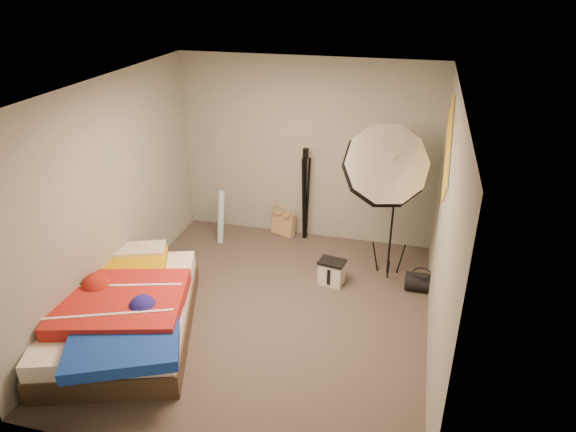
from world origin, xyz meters
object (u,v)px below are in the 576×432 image
(wrapping_roll, at_px, (221,217))
(duffel_bag, at_px, (421,282))
(camera_tripod, at_px, (305,188))
(tote_bag, at_px, (284,223))
(photo_umbrella, at_px, (385,167))
(camera_case, at_px, (332,273))
(bed, at_px, (122,311))

(wrapping_roll, relative_size, duffel_bag, 2.05)
(camera_tripod, bearing_deg, duffel_bag, -30.11)
(wrapping_roll, distance_m, camera_tripod, 1.23)
(camera_tripod, bearing_deg, tote_bag, 174.70)
(wrapping_roll, xyz_separation_m, photo_umbrella, (2.19, -0.43, 1.10))
(camera_case, bearing_deg, wrapping_roll, 167.72)
(camera_case, bearing_deg, bed, -132.60)
(camera_tripod, bearing_deg, photo_umbrella, -36.75)
(tote_bag, height_order, photo_umbrella, photo_umbrella)
(tote_bag, height_order, bed, bed)
(tote_bag, bearing_deg, bed, -89.19)
(wrapping_roll, bearing_deg, tote_bag, 27.70)
(tote_bag, relative_size, camera_case, 1.23)
(wrapping_roll, relative_size, bed, 0.32)
(camera_case, relative_size, photo_umbrella, 0.14)
(duffel_bag, distance_m, camera_tripod, 2.00)
(wrapping_roll, distance_m, duffel_bag, 2.81)
(duffel_bag, height_order, photo_umbrella, photo_umbrella)
(photo_umbrella, bearing_deg, camera_case, -154.24)
(bed, bearing_deg, wrapping_roll, 83.55)
(wrapping_roll, height_order, camera_tripod, camera_tripod)
(tote_bag, xyz_separation_m, bed, (-1.04, -2.59, 0.11))
(tote_bag, xyz_separation_m, camera_case, (0.89, -1.09, -0.03))
(bed, height_order, photo_umbrella, photo_umbrella)
(wrapping_roll, xyz_separation_m, camera_case, (1.68, -0.67, -0.23))
(wrapping_roll, bearing_deg, photo_umbrella, -11.04)
(duffel_bag, xyz_separation_m, bed, (-2.98, -1.61, 0.18))
(bed, height_order, camera_tripod, camera_tripod)
(wrapping_roll, bearing_deg, bed, -96.45)
(camera_case, distance_m, duffel_bag, 1.06)
(tote_bag, xyz_separation_m, duffel_bag, (1.95, -0.98, -0.06))
(bed, bearing_deg, tote_bag, 68.17)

